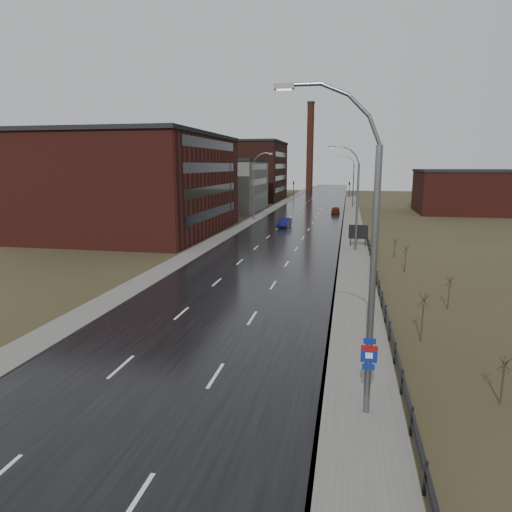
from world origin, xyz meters
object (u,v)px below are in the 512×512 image
at_px(streetlight_main, 364,259).
at_px(billboard, 358,233).
at_px(car_near, 285,223).
at_px(car_far, 336,210).

relative_size(streetlight_main, billboard, 4.55).
distance_m(streetlight_main, car_near, 53.28).
bearing_deg(streetlight_main, car_near, 100.87).
bearing_deg(car_near, streetlight_main, -74.53).
xyz_separation_m(billboard, car_far, (-3.60, 37.19, -1.08)).
height_order(billboard, car_far, billboard).
height_order(streetlight_main, car_far, streetlight_main).
xyz_separation_m(streetlight_main, car_far, (-2.97, 73.58, -5.37)).
xyz_separation_m(car_near, car_far, (7.02, 21.53, 0.00)).
distance_m(billboard, car_far, 37.38).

